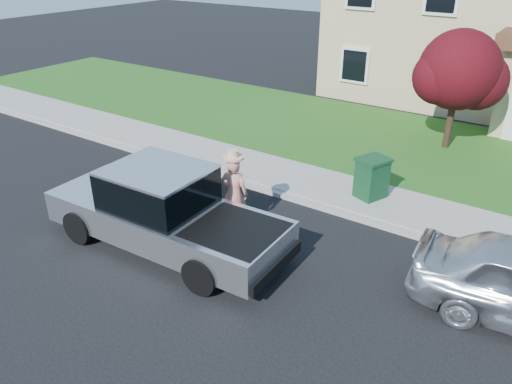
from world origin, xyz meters
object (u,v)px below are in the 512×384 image
(ornamental_tree, at_px, (460,74))
(trash_bin, at_px, (372,177))
(woman, at_px, (234,193))
(pickup_truck, at_px, (164,212))

(ornamental_tree, height_order, trash_bin, ornamental_tree)
(woman, xyz_separation_m, ornamental_tree, (2.80, 8.27, 1.59))
(pickup_truck, distance_m, trash_bin, 5.60)
(woman, bearing_deg, pickup_truck, 40.98)
(woman, bearing_deg, ornamental_tree, -129.19)
(pickup_truck, distance_m, ornamental_tree, 10.56)
(pickup_truck, xyz_separation_m, woman, (0.82, 1.51, 0.08))
(pickup_truck, relative_size, woman, 2.88)
(pickup_truck, xyz_separation_m, ornamental_tree, (3.62, 9.78, 1.67))
(pickup_truck, relative_size, trash_bin, 5.35)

